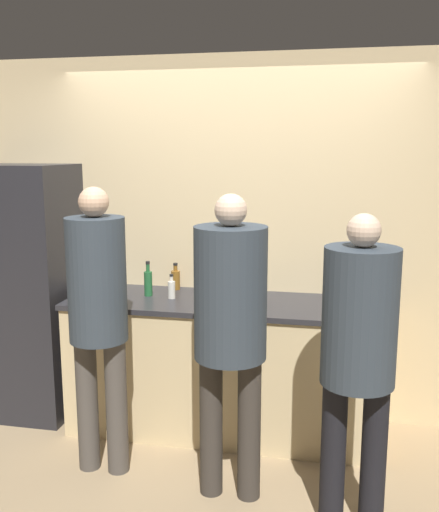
{
  "coord_description": "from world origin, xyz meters",
  "views": [
    {
      "loc": [
        0.7,
        -3.3,
        1.95
      ],
      "look_at": [
        0.0,
        0.16,
        1.29
      ],
      "focal_mm": 40.0,
      "sensor_mm": 36.0,
      "label": 1
    }
  ],
  "objects_px": {
    "person_left": "(98,307)",
    "bottle_amber": "(176,279)",
    "bottle_clear": "(172,289)",
    "refrigerator": "(26,291)",
    "bottle_green": "(148,282)",
    "cup_yellow": "(207,290)",
    "utensil_crock": "(209,281)",
    "person_right": "(359,344)",
    "person_center": "(230,317)",
    "cup_white": "(378,313)",
    "fruit_bowl": "(246,299)"
  },
  "relations": [
    {
      "from": "bottle_green",
      "to": "cup_white",
      "type": "height_order",
      "value": "bottle_green"
    },
    {
      "from": "refrigerator",
      "to": "utensil_crock",
      "type": "bearing_deg",
      "value": 8.74
    },
    {
      "from": "refrigerator",
      "to": "cup_yellow",
      "type": "relative_size",
      "value": 17.69
    },
    {
      "from": "person_center",
      "to": "cup_yellow",
      "type": "bearing_deg",
      "value": 110.8
    },
    {
      "from": "fruit_bowl",
      "to": "utensil_crock",
      "type": "bearing_deg",
      "value": 135.1
    },
    {
      "from": "person_left",
      "to": "bottle_amber",
      "type": "bearing_deg",
      "value": 76.27
    },
    {
      "from": "bottle_green",
      "to": "cup_yellow",
      "type": "bearing_deg",
      "value": 5.28
    },
    {
      "from": "bottle_clear",
      "to": "bottle_amber",
      "type": "xyz_separation_m",
      "value": [
        -0.04,
        0.25,
        0.01
      ]
    },
    {
      "from": "cup_yellow",
      "to": "person_left",
      "type": "bearing_deg",
      "value": -124.53
    },
    {
      "from": "person_right",
      "to": "cup_yellow",
      "type": "bearing_deg",
      "value": 135.66
    },
    {
      "from": "refrigerator",
      "to": "person_left",
      "type": "distance_m",
      "value": 1.11
    },
    {
      "from": "bottle_clear",
      "to": "bottle_amber",
      "type": "bearing_deg",
      "value": 99.55
    },
    {
      "from": "person_center",
      "to": "utensil_crock",
      "type": "distance_m",
      "value": 1.05
    },
    {
      "from": "fruit_bowl",
      "to": "refrigerator",
      "type": "bearing_deg",
      "value": 176.09
    },
    {
      "from": "refrigerator",
      "to": "bottle_clear",
      "type": "distance_m",
      "value": 1.13
    },
    {
      "from": "bottle_green",
      "to": "bottle_amber",
      "type": "height_order",
      "value": "bottle_green"
    },
    {
      "from": "utensil_crock",
      "to": "cup_yellow",
      "type": "distance_m",
      "value": 0.17
    },
    {
      "from": "bottle_amber",
      "to": "person_right",
      "type": "bearing_deg",
      "value": -42.0
    },
    {
      "from": "person_center",
      "to": "bottle_green",
      "type": "xyz_separation_m",
      "value": [
        -0.73,
        0.79,
        -0.02
      ]
    },
    {
      "from": "person_right",
      "to": "bottle_green",
      "type": "xyz_separation_m",
      "value": [
        -1.4,
        0.93,
        0.04
      ]
    },
    {
      "from": "person_right",
      "to": "bottle_amber",
      "type": "distance_m",
      "value": 1.7
    },
    {
      "from": "person_left",
      "to": "bottle_clear",
      "type": "relative_size",
      "value": 10.25
    },
    {
      "from": "person_left",
      "to": "bottle_amber",
      "type": "height_order",
      "value": "person_left"
    },
    {
      "from": "bottle_clear",
      "to": "cup_yellow",
      "type": "xyz_separation_m",
      "value": [
        0.24,
        0.08,
        -0.01
      ]
    },
    {
      "from": "person_left",
      "to": "utensil_crock",
      "type": "relative_size",
      "value": 7.16
    },
    {
      "from": "utensil_crock",
      "to": "bottle_clear",
      "type": "distance_m",
      "value": 0.32
    },
    {
      "from": "cup_white",
      "to": "cup_yellow",
      "type": "height_order",
      "value": "cup_yellow"
    },
    {
      "from": "person_center",
      "to": "bottle_clear",
      "type": "relative_size",
      "value": 10.14
    },
    {
      "from": "person_left",
      "to": "utensil_crock",
      "type": "height_order",
      "value": "person_left"
    },
    {
      "from": "person_left",
      "to": "person_center",
      "type": "xyz_separation_m",
      "value": [
        0.81,
        -0.1,
        0.02
      ]
    },
    {
      "from": "bottle_green",
      "to": "person_left",
      "type": "bearing_deg",
      "value": -96.71
    },
    {
      "from": "refrigerator",
      "to": "fruit_bowl",
      "type": "relative_size",
      "value": 6.62
    },
    {
      "from": "refrigerator",
      "to": "bottle_clear",
      "type": "relative_size",
      "value": 10.85
    },
    {
      "from": "bottle_green",
      "to": "cup_white",
      "type": "bearing_deg",
      "value": -10.09
    },
    {
      "from": "person_right",
      "to": "bottle_clear",
      "type": "height_order",
      "value": "person_right"
    },
    {
      "from": "bottle_green",
      "to": "person_right",
      "type": "bearing_deg",
      "value": -33.42
    },
    {
      "from": "person_center",
      "to": "bottle_amber",
      "type": "height_order",
      "value": "person_center"
    },
    {
      "from": "refrigerator",
      "to": "person_left",
      "type": "xyz_separation_m",
      "value": [
        0.87,
        -0.68,
        0.11
      ]
    },
    {
      "from": "person_center",
      "to": "cup_white",
      "type": "bearing_deg",
      "value": 32.39
    },
    {
      "from": "refrigerator",
      "to": "cup_yellow",
      "type": "xyz_separation_m",
      "value": [
        1.36,
        0.04,
        0.07
      ]
    },
    {
      "from": "refrigerator",
      "to": "person_left",
      "type": "relative_size",
      "value": 1.06
    },
    {
      "from": "person_center",
      "to": "cup_white",
      "type": "xyz_separation_m",
      "value": [
        0.81,
        0.51,
        -0.08
      ]
    },
    {
      "from": "bottle_clear",
      "to": "bottle_amber",
      "type": "relative_size",
      "value": 0.86
    },
    {
      "from": "utensil_crock",
      "to": "bottle_amber",
      "type": "distance_m",
      "value": 0.25
    },
    {
      "from": "person_left",
      "to": "cup_yellow",
      "type": "height_order",
      "value": "person_left"
    },
    {
      "from": "cup_white",
      "to": "person_center",
      "type": "bearing_deg",
      "value": -147.61
    },
    {
      "from": "utensil_crock",
      "to": "cup_white",
      "type": "bearing_deg",
      "value": -22.61
    },
    {
      "from": "cup_yellow",
      "to": "cup_white",
      "type": "bearing_deg",
      "value": -15.53
    },
    {
      "from": "cup_yellow",
      "to": "bottle_clear",
      "type": "bearing_deg",
      "value": -161.9
    },
    {
      "from": "cup_white",
      "to": "cup_yellow",
      "type": "xyz_separation_m",
      "value": [
        -1.12,
        0.31,
        0.01
      ]
    }
  ]
}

